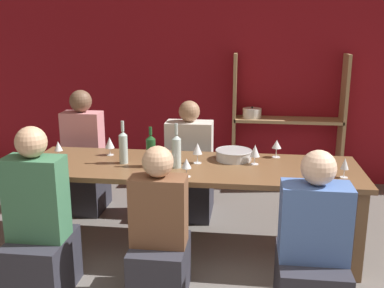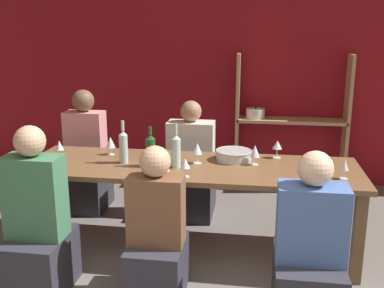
% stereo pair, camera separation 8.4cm
% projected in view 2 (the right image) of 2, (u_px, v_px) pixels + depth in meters
% --- Properties ---
extents(wall_back_red, '(8.80, 0.06, 2.70)m').
position_uv_depth(wall_back_red, '(231.00, 69.00, 5.30)').
color(wall_back_red, maroon).
rests_on(wall_back_red, ground_plane).
extents(shelf_unit, '(1.26, 0.30, 1.54)m').
position_uv_depth(shelf_unit, '(287.00, 142.00, 5.21)').
color(shelf_unit, tan).
rests_on(shelf_unit, ground_plane).
extents(dining_table, '(2.71, 0.84, 0.74)m').
position_uv_depth(dining_table, '(190.00, 174.00, 3.66)').
color(dining_table, brown).
rests_on(dining_table, ground_plane).
extents(mixing_bowl, '(0.31, 0.31, 0.09)m').
position_uv_depth(mixing_bowl, '(234.00, 155.00, 3.76)').
color(mixing_bowl, '#B7BABC').
rests_on(mixing_bowl, dining_table).
extents(wine_bottle_green, '(0.07, 0.07, 0.36)m').
position_uv_depth(wine_bottle_green, '(176.00, 150.00, 3.54)').
color(wine_bottle_green, '#B2C6C1').
rests_on(wine_bottle_green, dining_table).
extents(wine_bottle_dark, '(0.08, 0.08, 0.32)m').
position_uv_depth(wine_bottle_dark, '(151.00, 150.00, 3.57)').
color(wine_bottle_dark, '#1E4C23').
rests_on(wine_bottle_dark, dining_table).
extents(wine_bottle_amber, '(0.07, 0.07, 0.35)m').
position_uv_depth(wine_bottle_amber, '(123.00, 146.00, 3.66)').
color(wine_bottle_amber, '#B2C6C1').
rests_on(wine_bottle_amber, dining_table).
extents(wine_glass_empty_a, '(0.06, 0.06, 0.15)m').
position_uv_depth(wine_glass_empty_a, '(345.00, 165.00, 3.28)').
color(wine_glass_empty_a, white).
rests_on(wine_glass_empty_a, dining_table).
extents(wine_glass_white_a, '(0.08, 0.08, 0.15)m').
position_uv_depth(wine_glass_white_a, '(277.00, 145.00, 3.81)').
color(wine_glass_white_a, white).
rests_on(wine_glass_white_a, dining_table).
extents(wine_glass_white_b, '(0.08, 0.08, 0.17)m').
position_uv_depth(wine_glass_white_b, '(197.00, 149.00, 3.65)').
color(wine_glass_white_b, white).
rests_on(wine_glass_white_b, dining_table).
extents(wine_glass_red_a, '(0.08, 0.08, 0.16)m').
position_uv_depth(wine_glass_red_a, '(255.00, 152.00, 3.61)').
color(wine_glass_red_a, white).
rests_on(wine_glass_red_a, dining_table).
extents(wine_glass_red_b, '(0.07, 0.07, 0.15)m').
position_uv_depth(wine_glass_red_b, '(59.00, 146.00, 3.82)').
color(wine_glass_red_b, white).
rests_on(wine_glass_red_b, dining_table).
extents(wine_glass_empty_b, '(0.07, 0.07, 0.16)m').
position_uv_depth(wine_glass_empty_b, '(165.00, 157.00, 3.45)').
color(wine_glass_empty_b, white).
rests_on(wine_glass_empty_b, dining_table).
extents(wine_glass_empty_c, '(0.08, 0.08, 0.16)m').
position_uv_depth(wine_glass_empty_c, '(111.00, 142.00, 3.91)').
color(wine_glass_empty_c, white).
rests_on(wine_glass_empty_c, dining_table).
extents(wine_glass_white_c, '(0.07, 0.07, 0.14)m').
position_uv_depth(wine_glass_white_c, '(185.00, 164.00, 3.33)').
color(wine_glass_white_c, white).
rests_on(wine_glass_white_c, dining_table).
extents(person_near_a, '(0.43, 0.53, 1.11)m').
position_uv_depth(person_near_a, '(309.00, 259.00, 2.83)').
color(person_near_a, '#2D2D38').
rests_on(person_near_a, ground_plane).
extents(person_far_a, '(0.39, 0.48, 1.24)m').
position_uv_depth(person_far_a, '(87.00, 165.00, 4.57)').
color(person_far_a, '#2D2D38').
rests_on(person_far_a, ground_plane).
extents(person_near_b, '(0.39, 0.49, 1.20)m').
position_uv_depth(person_near_b, '(38.00, 233.00, 3.11)').
color(person_near_b, '#2D2D38').
rests_on(person_near_b, ground_plane).
extents(person_far_b, '(0.45, 0.56, 1.15)m').
position_uv_depth(person_far_b, '(191.00, 174.00, 4.45)').
color(person_far_b, '#2D2D38').
rests_on(person_far_b, ground_plane).
extents(person_near_c, '(0.37, 0.46, 1.08)m').
position_uv_depth(person_near_c, '(157.00, 243.00, 3.05)').
color(person_near_c, '#2D2D38').
rests_on(person_near_c, ground_plane).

